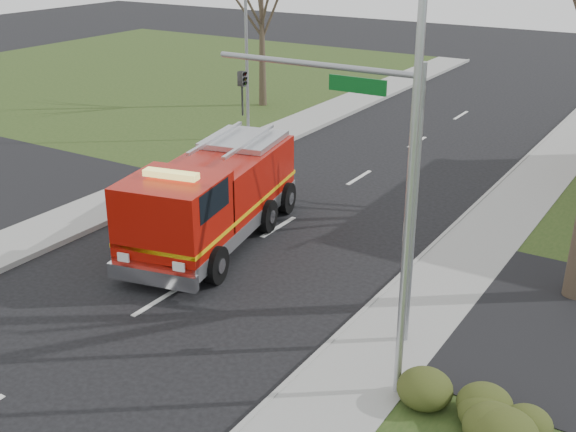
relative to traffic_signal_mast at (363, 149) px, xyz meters
The scene contains 9 objects.
ground 7.18m from the traffic_signal_mast, 163.94° to the right, with size 120.00×120.00×0.00m, color black.
sidewalk_right 4.97m from the traffic_signal_mast, 56.58° to the right, with size 2.40×80.00×0.15m, color gray.
sidewalk_left 12.41m from the traffic_signal_mast, behind, with size 2.40×80.00×0.15m, color gray.
hedge_corner 6.14m from the traffic_signal_mast, 33.41° to the right, with size 2.80×2.00×0.90m, color #323E16.
bare_tree_left 23.97m from the traffic_signal_mast, 129.43° to the left, with size 4.50×4.50×9.00m.
traffic_signal_mast is the anchor object (origin of this frame).
streetlight_pole 2.78m from the traffic_signal_mast, 46.02° to the right, with size 1.48×0.16×8.40m.
utility_pole_far 17.38m from the traffic_signal_mast, 133.85° to the left, with size 0.14×0.14×7.00m, color gray.
fire_engine 7.53m from the traffic_signal_mast, 159.08° to the left, with size 4.28×8.18×3.14m.
Camera 1 is at (12.08, -12.74, 9.44)m, focal length 45.00 mm.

